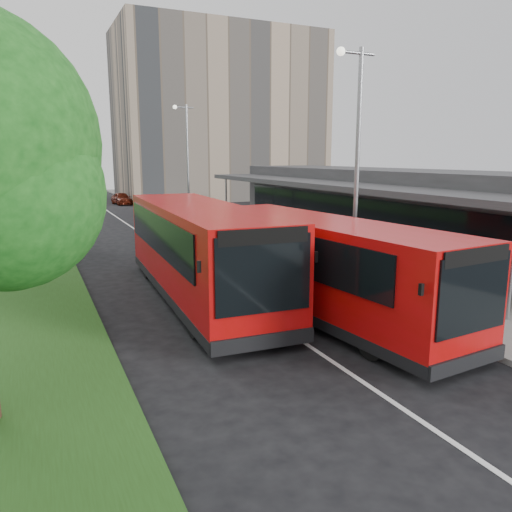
{
  "coord_description": "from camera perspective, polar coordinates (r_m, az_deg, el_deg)",
  "views": [
    {
      "loc": [
        -6.04,
        -12.3,
        4.64
      ],
      "look_at": [
        0.43,
        2.04,
        1.5
      ],
      "focal_mm": 35.0,
      "sensor_mm": 36.0,
      "label": 1
    }
  ],
  "objects": [
    {
      "name": "lane_centre_line",
      "position": [
        28.35,
        -11.67,
        1.64
      ],
      "size": [
        0.12,
        70.0,
        0.01
      ],
      "primitive_type": "cube",
      "color": "silver",
      "rests_on": "ground"
    },
    {
      "name": "grass_verge",
      "position": [
        32.64,
        -25.74,
        2.07
      ],
      "size": [
        5.0,
        80.0,
        0.1
      ],
      "primitive_type": "cube",
      "color": "#234817",
      "rests_on": "ground"
    },
    {
      "name": "station_building",
      "position": [
        26.54,
        15.46,
        5.26
      ],
      "size": [
        7.7,
        26.0,
        4.0
      ],
      "color": "#2B2B2E",
      "rests_on": "ground"
    },
    {
      "name": "car_far",
      "position": [
        57.2,
        -19.18,
        6.57
      ],
      "size": [
        1.39,
        3.44,
        1.11
      ],
      "primitive_type": "imported",
      "rotation": [
        0.0,
        0.0,
        -0.06
      ],
      "color": "navy",
      "rests_on": "ground"
    },
    {
      "name": "pavement",
      "position": [
        34.78,
        -3.83,
        3.71
      ],
      "size": [
        5.0,
        80.0,
        0.15
      ],
      "primitive_type": "cube",
      "color": "slate",
      "rests_on": "ground"
    },
    {
      "name": "car_near",
      "position": [
        51.27,
        -15.11,
        6.38
      ],
      "size": [
        1.78,
        3.65,
        1.2
      ],
      "primitive_type": "imported",
      "rotation": [
        0.0,
        0.0,
        0.11
      ],
      "color": "#5E1A0D",
      "rests_on": "ground"
    },
    {
      "name": "bollard",
      "position": [
        33.01,
        -4.08,
        4.3
      ],
      "size": [
        0.16,
        0.16,
        0.99
      ],
      "primitive_type": "cylinder",
      "rotation": [
        0.0,
        0.0,
        0.03
      ],
      "color": "yellow",
      "rests_on": "pavement"
    },
    {
      "name": "office_block",
      "position": [
        58.05,
        -4.19,
        15.56
      ],
      "size": [
        22.0,
        12.0,
        18.0
      ],
      "primitive_type": "cube",
      "color": "gray",
      "rests_on": "ground"
    },
    {
      "name": "bus_second",
      "position": [
        16.43,
        -6.48,
        0.52
      ],
      "size": [
        3.25,
        11.07,
        3.1
      ],
      "rotation": [
        0.0,
        0.0,
        -0.04
      ],
      "color": "#B8090D",
      "rests_on": "ground"
    },
    {
      "name": "bus_main",
      "position": [
        14.71,
        7.65,
        -1.28
      ],
      "size": [
        3.58,
        10.3,
        2.86
      ],
      "rotation": [
        0.0,
        0.0,
        0.1
      ],
      "color": "#B8090D",
      "rests_on": "ground"
    },
    {
      "name": "litter_bin",
      "position": [
        26.45,
        2.69,
        2.55
      ],
      "size": [
        0.66,
        0.66,
        0.96
      ],
      "primitive_type": "cylinder",
      "rotation": [
        0.0,
        0.0,
        0.28
      ],
      "color": "#362216",
      "rests_on": "pavement"
    },
    {
      "name": "kerb_dashes",
      "position": [
        33.0,
        -7.62,
        3.11
      ],
      "size": [
        0.12,
        56.0,
        0.01
      ],
      "color": "silver",
      "rests_on": "ground"
    },
    {
      "name": "lamp_post_near",
      "position": [
        17.54,
        11.3,
        11.32
      ],
      "size": [
        1.44,
        0.28,
        8.0
      ],
      "color": "gray",
      "rests_on": "pavement"
    },
    {
      "name": "lamp_post_far",
      "position": [
        35.78,
        -7.96,
        11.3
      ],
      "size": [
        1.44,
        0.28,
        8.0
      ],
      "color": "gray",
      "rests_on": "pavement"
    },
    {
      "name": "ground",
      "position": [
        14.47,
        1.77,
        -7.42
      ],
      "size": [
        120.0,
        120.0,
        0.0
      ],
      "primitive_type": "plane",
      "color": "black",
      "rests_on": "ground"
    },
    {
      "name": "tree_far",
      "position": [
        33.39,
        -26.56,
        11.82
      ],
      "size": [
        5.42,
        5.42,
        8.72
      ],
      "color": "black",
      "rests_on": "ground"
    }
  ]
}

